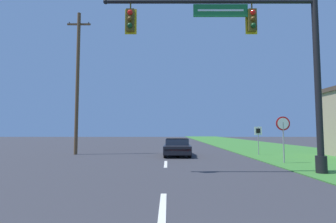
{
  "coord_description": "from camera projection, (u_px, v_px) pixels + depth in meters",
  "views": [
    {
      "loc": [
        0.12,
        -0.04,
        1.75
      ],
      "look_at": [
        0.0,
        29.37,
        3.95
      ],
      "focal_mm": 28.0,
      "sensor_mm": 36.0,
      "label": 1
    }
  ],
  "objects": [
    {
      "name": "stop_sign",
      "position": [
        284.0,
        129.0,
        14.17
      ],
      "size": [
        0.76,
        0.07,
        2.5
      ],
      "color": "gray",
      "rests_on": "grass_verge_right"
    },
    {
      "name": "road_center_line",
      "position": [
        168.0,
        152.0,
        21.85
      ],
      "size": [
        0.16,
        34.8,
        0.01
      ],
      "color": "silver",
      "rests_on": "ground"
    },
    {
      "name": "grass_verge_right",
      "position": [
        260.0,
        146.0,
        29.79
      ],
      "size": [
        10.0,
        110.0,
        0.04
      ],
      "color": "#38752D",
      "rests_on": "ground"
    },
    {
      "name": "car_ahead",
      "position": [
        178.0,
        147.0,
        18.75
      ],
      "size": [
        1.93,
        4.5,
        1.19
      ],
      "color": "black",
      "rests_on": "ground"
    },
    {
      "name": "utility_pole_near",
      "position": [
        79.0,
        80.0,
        20.07
      ],
      "size": [
        1.8,
        0.26,
        10.95
      ],
      "color": "brown",
      "rests_on": "ground"
    },
    {
      "name": "route_sign_post",
      "position": [
        259.0,
        134.0,
        18.92
      ],
      "size": [
        0.55,
        0.06,
        2.03
      ],
      "color": "gray",
      "rests_on": "grass_verge_right"
    },
    {
      "name": "signal_mast",
      "position": [
        266.0,
        55.0,
        11.03
      ],
      "size": [
        9.28,
        0.47,
        8.13
      ],
      "color": "black",
      "rests_on": "grass_verge_right"
    }
  ]
}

